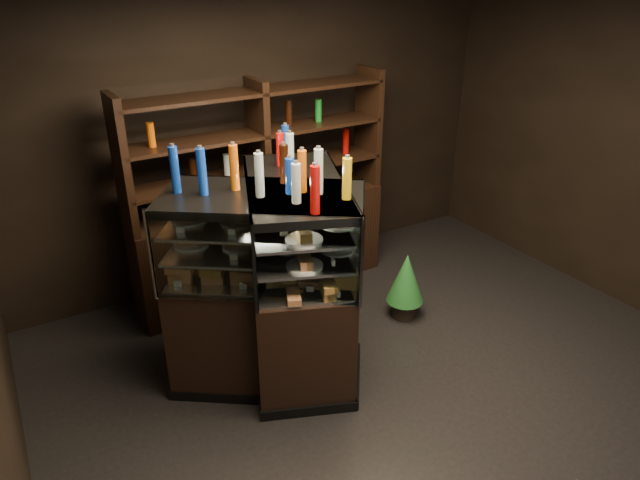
% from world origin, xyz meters
% --- Properties ---
extents(ground, '(5.00, 5.00, 0.00)m').
position_xyz_m(ground, '(0.00, 0.00, 0.00)').
color(ground, black).
rests_on(ground, ground).
extents(room_shell, '(5.02, 5.02, 3.01)m').
position_xyz_m(room_shell, '(0.00, 0.00, 1.94)').
color(room_shell, black).
rests_on(room_shell, ground).
extents(display_case, '(1.63, 1.53, 1.50)m').
position_xyz_m(display_case, '(-0.65, 0.91, 0.50)').
color(display_case, black).
rests_on(display_case, ground).
extents(food_display, '(1.19, 1.24, 0.46)m').
position_xyz_m(food_display, '(-0.65, 0.90, 1.13)').
color(food_display, '#BF8444').
rests_on(food_display, display_case).
extents(bottles_top, '(1.02, 1.10, 0.30)m').
position_xyz_m(bottles_top, '(-0.65, 0.91, 1.63)').
color(bottles_top, yellow).
rests_on(bottles_top, display_case).
extents(potted_conifer, '(0.33, 0.33, 0.70)m').
position_xyz_m(potted_conifer, '(0.59, 0.99, 0.40)').
color(potted_conifer, black).
rests_on(potted_conifer, ground).
extents(back_shelving, '(2.40, 0.45, 2.00)m').
position_xyz_m(back_shelving, '(-0.27, 2.05, 0.61)').
color(back_shelving, black).
rests_on(back_shelving, ground).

